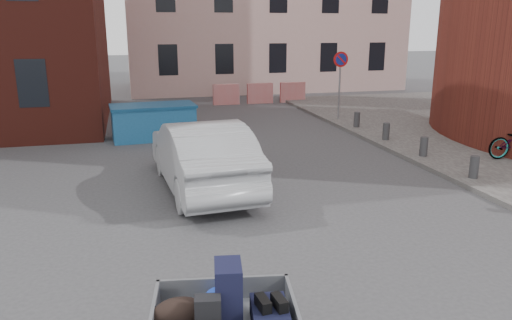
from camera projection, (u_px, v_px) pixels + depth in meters
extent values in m
plane|color=#38383A|center=(247.00, 223.00, 9.76)|extent=(120.00, 120.00, 0.00)
cylinder|color=gray|center=(339.00, 86.00, 19.71)|extent=(0.07, 0.07, 2.60)
cylinder|color=red|center=(341.00, 59.00, 19.42)|extent=(0.60, 0.03, 0.60)
cylinder|color=navy|center=(341.00, 59.00, 19.40)|extent=(0.44, 0.03, 0.44)
cylinder|color=#3A3A3D|center=(474.00, 167.00, 12.21)|extent=(0.22, 0.22, 0.55)
cylinder|color=#3A3A3D|center=(424.00, 147.00, 14.27)|extent=(0.22, 0.22, 0.55)
cylinder|color=#3A3A3D|center=(386.00, 131.00, 16.33)|extent=(0.22, 0.22, 0.55)
cylinder|color=#3A3A3D|center=(357.00, 119.00, 18.39)|extent=(0.22, 0.22, 0.55)
cube|color=red|center=(226.00, 94.00, 24.26)|extent=(1.30, 0.18, 1.00)
cube|color=red|center=(260.00, 93.00, 24.67)|extent=(1.30, 0.18, 1.00)
cube|color=red|center=(293.00, 92.00, 25.07)|extent=(1.30, 0.18, 1.00)
cube|color=slate|center=(154.00, 315.00, 5.52)|extent=(0.21, 1.09, 0.28)
cube|color=slate|center=(293.00, 308.00, 5.67)|extent=(0.21, 1.09, 0.28)
cube|color=slate|center=(223.00, 288.00, 6.10)|extent=(1.59, 0.29, 0.28)
cube|color=slate|center=(222.00, 290.00, 6.52)|extent=(0.19, 0.70, 0.06)
cube|color=#171937|center=(228.00, 293.00, 5.59)|extent=(0.37, 0.49, 0.70)
cube|color=black|center=(270.00, 316.00, 5.55)|extent=(0.49, 0.65, 0.25)
ellipsoid|color=black|center=(179.00, 313.00, 5.49)|extent=(0.65, 0.45, 0.36)
cube|color=black|center=(208.00, 317.00, 5.31)|extent=(0.30, 0.22, 0.48)
ellipsoid|color=#193CBF|center=(219.00, 297.00, 5.93)|extent=(0.40, 0.35, 0.24)
cube|color=black|center=(263.00, 303.00, 5.44)|extent=(0.14, 0.28, 0.13)
cube|color=black|center=(279.00, 302.00, 5.46)|extent=(0.14, 0.28, 0.13)
cube|color=#21649D|center=(154.00, 123.00, 16.94)|extent=(2.80, 1.55, 1.08)
cube|color=navy|center=(153.00, 106.00, 16.78)|extent=(2.90, 1.65, 0.09)
imported|color=#9FA2A6|center=(202.00, 155.00, 11.68)|extent=(2.10, 5.08, 1.63)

